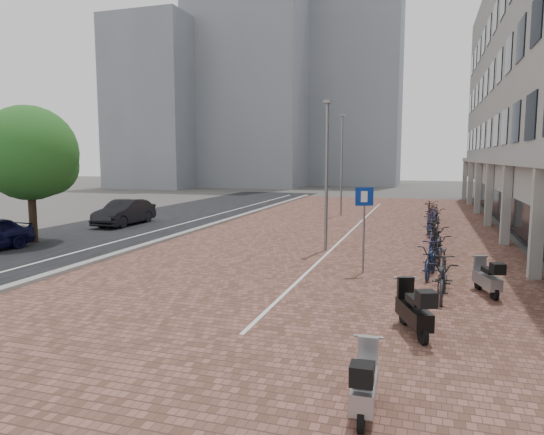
# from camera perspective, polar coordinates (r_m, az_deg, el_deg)

# --- Properties ---
(ground) EXTENTS (140.00, 140.00, 0.00)m
(ground) POSITION_cam_1_polar(r_m,az_deg,el_deg) (13.68, -7.70, -8.33)
(ground) COLOR #474442
(ground) RESTS_ON ground
(plaza_brick) EXTENTS (14.50, 42.00, 0.04)m
(plaza_brick) POSITION_cam_1_polar(r_m,az_deg,el_deg) (24.46, 8.75, -1.55)
(plaza_brick) COLOR brown
(plaza_brick) RESTS_ON ground
(street_asphalt) EXTENTS (8.00, 50.00, 0.03)m
(street_asphalt) POSITION_cam_1_polar(r_m,az_deg,el_deg) (28.29, -13.84, -0.54)
(street_asphalt) COLOR black
(street_asphalt) RESTS_ON ground
(curb) EXTENTS (0.35, 42.00, 0.14)m
(curb) POSITION_cam_1_polar(r_m,az_deg,el_deg) (26.46, -6.62, -0.75)
(curb) COLOR gray
(curb) RESTS_ON ground
(lane_line) EXTENTS (0.12, 44.00, 0.00)m
(lane_line) POSITION_cam_1_polar(r_m,az_deg,el_deg) (27.30, -10.26, -0.68)
(lane_line) COLOR white
(lane_line) RESTS_ON street_asphalt
(parking_line) EXTENTS (0.10, 30.00, 0.00)m
(parking_line) POSITION_cam_1_polar(r_m,az_deg,el_deg) (24.42, 9.22, -1.51)
(parking_line) COLOR white
(parking_line) RESTS_ON plaza_brick
(bg_towers) EXTENTS (33.00, 23.00, 32.00)m
(bg_towers) POSITION_cam_1_polar(r_m,az_deg,el_deg) (64.89, -0.64, 16.14)
(bg_towers) COLOR gray
(bg_towers) RESTS_ON ground
(car_dark) EXTENTS (1.53, 4.18, 1.37)m
(car_dark) POSITION_cam_1_polar(r_m,az_deg,el_deg) (27.43, -16.78, 0.56)
(car_dark) COLOR black
(car_dark) RESTS_ON ground
(scooter_front) EXTENTS (0.84, 1.51, 0.99)m
(scooter_front) POSITION_cam_1_polar(r_m,az_deg,el_deg) (14.06, 23.75, -6.36)
(scooter_front) COLOR #9B9CA0
(scooter_front) RESTS_ON ground
(scooter_mid) EXTENTS (1.03, 1.67, 1.10)m
(scooter_mid) POSITION_cam_1_polar(r_m,az_deg,el_deg) (10.49, 16.18, -10.17)
(scooter_mid) COLOR black
(scooter_mid) RESTS_ON ground
(scooter_back) EXTENTS (0.50, 1.44, 0.98)m
(scooter_back) POSITION_cam_1_polar(r_m,az_deg,el_deg) (7.33, 10.76, -18.18)
(scooter_back) COLOR #A1A0A5
(scooter_back) RESTS_ON ground
(parking_sign) EXTENTS (0.53, 0.27, 2.70)m
(parking_sign) POSITION_cam_1_polar(r_m,az_deg,el_deg) (15.29, 10.65, 0.26)
(parking_sign) COLOR slate
(parking_sign) RESTS_ON ground
(lamp_near) EXTENTS (0.12, 0.12, 5.68)m
(lamp_near) POSITION_cam_1_polar(r_m,az_deg,el_deg) (18.89, 6.36, 4.63)
(lamp_near) COLOR slate
(lamp_near) RESTS_ON ground
(lamp_far) EXTENTS (0.12, 0.12, 6.18)m
(lamp_far) POSITION_cam_1_polar(r_m,az_deg,el_deg) (30.71, 8.11, 5.94)
(lamp_far) COLOR gray
(lamp_far) RESTS_ON ground
(street_tree) EXTENTS (3.98, 3.98, 5.78)m
(street_tree) POSITION_cam_1_polar(r_m,az_deg,el_deg) (23.07, -26.05, 6.46)
(street_tree) COLOR #382619
(street_tree) RESTS_ON ground
(bike_row) EXTENTS (1.27, 20.43, 1.05)m
(bike_row) POSITION_cam_1_polar(r_m,az_deg,el_deg) (22.33, 18.34, -1.31)
(bike_row) COLOR black
(bike_row) RESTS_ON ground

